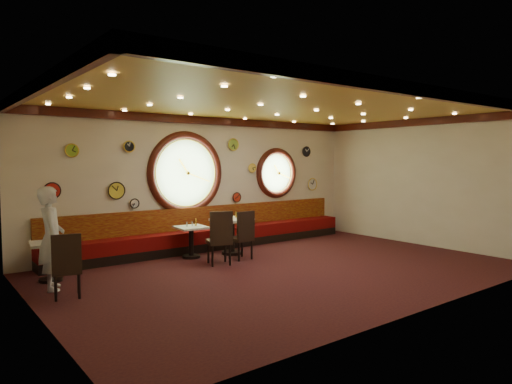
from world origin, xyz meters
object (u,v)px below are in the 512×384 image
object	(u,v)px
condiment_b_salt	(187,224)
waiter	(51,238)
chair_c	(243,232)
condiment_a_bottle	(52,236)
condiment_c_pepper	(230,216)
condiment_b_bottle	(196,222)
condiment_a_pepper	(51,239)
condiment_b_pepper	(192,224)
chair_a	(67,262)
chair_b	(220,234)
table_b	(191,238)
table_c	(232,232)
condiment_c_salt	(225,216)
table_a	(50,256)
condiment_c_bottle	(236,215)
condiment_a_salt	(47,240)

from	to	relation	value
condiment_b_salt	waiter	world-z (taller)	waiter
chair_c	condiment_a_bottle	size ratio (longest dim) A/B	3.68
condiment_c_pepper	condiment_b_bottle	bearing A→B (deg)	164.51
condiment_b_salt	condiment_a_pepper	size ratio (longest dim) A/B	0.96
condiment_c_pepper	condiment_a_bottle	xyz separation A→B (m)	(-3.81, 0.08, -0.08)
condiment_b_pepper	condiment_a_bottle	distance (m)	2.95
chair_a	condiment_a_pepper	distance (m)	1.30
chair_b	table_b	bearing A→B (deg)	114.64
chair_b	condiment_a_pepper	bearing A→B (deg)	-176.83
chair_b	chair_c	world-z (taller)	chair_b
condiment_a_pepper	condiment_c_pepper	world-z (taller)	condiment_c_pepper
chair_c	condiment_a_bottle	bearing A→B (deg)	167.20
table_c	chair_c	bearing A→B (deg)	-102.76
condiment_b_bottle	waiter	bearing A→B (deg)	-166.10
chair_b	condiment_a_bottle	bearing A→B (deg)	-178.30
condiment_b_salt	condiment_c_salt	size ratio (longest dim) A/B	0.92
table_a	condiment_a_bottle	bearing A→B (deg)	58.89
table_b	chair_a	bearing A→B (deg)	-153.94
waiter	chair_a	bearing A→B (deg)	-164.77
chair_b	condiment_c_bottle	bearing A→B (deg)	59.16
chair_a	condiment_c_salt	world-z (taller)	chair_a
condiment_b_salt	chair_a	bearing A→B (deg)	-152.73
table_b	chair_b	world-z (taller)	chair_b
chair_b	chair_a	bearing A→B (deg)	-153.29
table_a	chair_b	size ratio (longest dim) A/B	1.04
condiment_a_salt	table_c	bearing A→B (deg)	-0.05
chair_a	condiment_b_pepper	world-z (taller)	chair_a
condiment_b_salt	condiment_b_pepper	size ratio (longest dim) A/B	0.98
condiment_a_bottle	waiter	bearing A→B (deg)	-103.38
chair_c	condiment_a_pepper	xyz separation A→B (m)	(-3.73, 0.68, 0.15)
condiment_b_pepper	condiment_b_bottle	size ratio (longest dim) A/B	0.67
condiment_b_salt	condiment_a_pepper	bearing A→B (deg)	-175.55
table_c	condiment_c_salt	world-z (taller)	condiment_c_salt
condiment_c_pepper	table_b	bearing A→B (deg)	167.83
chair_c	condiment_c_salt	distance (m)	0.76
table_c	chair_b	bearing A→B (deg)	-136.39
table_c	condiment_b_salt	size ratio (longest dim) A/B	8.22
condiment_a_salt	condiment_b_pepper	xyz separation A→B (m)	(3.06, 0.24, -0.00)
condiment_c_salt	waiter	world-z (taller)	waiter
condiment_b_bottle	condiment_a_salt	bearing A→B (deg)	-175.76
table_a	condiment_c_pepper	distance (m)	3.89
table_b	condiment_c_bottle	size ratio (longest dim) A/B	4.87
chair_b	condiment_a_salt	size ratio (longest dim) A/B	7.03
table_c	condiment_b_pepper	bearing A→B (deg)	164.96
condiment_a_salt	condiment_b_pepper	distance (m)	3.07
condiment_c_pepper	chair_b	bearing A→B (deg)	-134.49
table_a	chair_c	size ratio (longest dim) A/B	1.10
condiment_a_pepper	condiment_a_bottle	bearing A→B (deg)	68.58
chair_a	condiment_c_bottle	size ratio (longest dim) A/B	4.43
table_a	condiment_b_bottle	world-z (taller)	condiment_b_bottle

